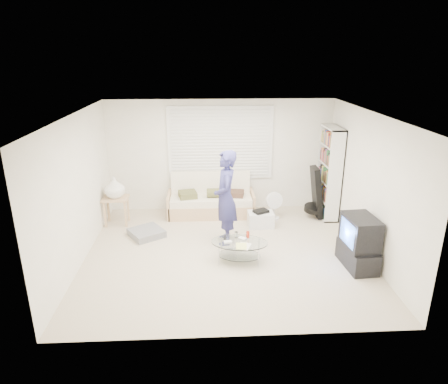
{
  "coord_description": "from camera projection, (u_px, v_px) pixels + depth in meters",
  "views": [
    {
      "loc": [
        -0.37,
        -6.45,
        3.45
      ],
      "look_at": [
        -0.02,
        0.3,
        1.07
      ],
      "focal_mm": 32.0,
      "sensor_mm": 36.0,
      "label": 1
    }
  ],
  "objects": [
    {
      "name": "window_blinds",
      "position": [
        220.0,
        143.0,
        8.8
      ],
      "size": [
        2.32,
        0.08,
        1.62
      ],
      "color": "silver",
      "rests_on": "ground"
    },
    {
      "name": "tv_unit",
      "position": [
        359.0,
        243.0,
        6.67
      ],
      "size": [
        0.51,
        0.86,
        0.9
      ],
      "color": "black",
      "rests_on": "ground"
    },
    {
      "name": "ground",
      "position": [
        226.0,
        253.0,
        7.24
      ],
      "size": [
        5.0,
        5.0,
        0.0
      ],
      "primitive_type": "plane",
      "color": "#B8A68F",
      "rests_on": "ground"
    },
    {
      "name": "grey_floor_pillow",
      "position": [
        147.0,
        233.0,
        7.89
      ],
      "size": [
        0.82,
        0.82,
        0.13
      ],
      "primitive_type": "cube",
      "rotation": [
        0.0,
        0.0,
        0.57
      ],
      "color": "slate",
      "rests_on": "ground"
    },
    {
      "name": "side_table",
      "position": [
        115.0,
        189.0,
        8.22
      ],
      "size": [
        0.52,
        0.42,
        1.04
      ],
      "color": "tan",
      "rests_on": "ground"
    },
    {
      "name": "futon_sofa",
      "position": [
        211.0,
        201.0,
        8.89
      ],
      "size": [
        1.9,
        0.77,
        0.93
      ],
      "color": "tan",
      "rests_on": "ground"
    },
    {
      "name": "guitar_case",
      "position": [
        316.0,
        196.0,
        8.64
      ],
      "size": [
        0.41,
        0.42,
        1.13
      ],
      "color": "black",
      "rests_on": "ground"
    },
    {
      "name": "storage_bin",
      "position": [
        261.0,
        219.0,
        8.3
      ],
      "size": [
        0.53,
        0.38,
        0.37
      ],
      "color": "white",
      "rests_on": "ground"
    },
    {
      "name": "coffee_table",
      "position": [
        239.0,
        245.0,
        6.89
      ],
      "size": [
        1.06,
        0.77,
        0.48
      ],
      "color": "silver",
      "rests_on": "ground"
    },
    {
      "name": "bookshelf",
      "position": [
        329.0,
        173.0,
        8.58
      ],
      "size": [
        0.31,
        0.83,
        1.98
      ],
      "color": "white",
      "rests_on": "ground"
    },
    {
      "name": "floor_fan",
      "position": [
        274.0,
        203.0,
        8.63
      ],
      "size": [
        0.38,
        0.25,
        0.62
      ],
      "color": "white",
      "rests_on": "ground"
    },
    {
      "name": "room_shell",
      "position": [
        225.0,
        159.0,
        7.15
      ],
      "size": [
        5.02,
        4.52,
        2.51
      ],
      "color": "silver",
      "rests_on": "ground"
    },
    {
      "name": "standing_person",
      "position": [
        226.0,
        198.0,
        7.37
      ],
      "size": [
        0.44,
        0.66,
        1.8
      ],
      "primitive_type": "imported",
      "rotation": [
        0.0,
        0.0,
        -1.56
      ],
      "color": "navy",
      "rests_on": "ground"
    }
  ]
}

